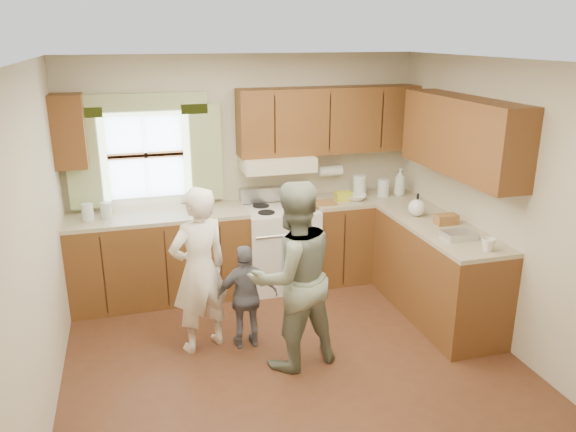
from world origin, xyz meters
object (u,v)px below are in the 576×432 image
object	(u,v)px
woman_right	(293,276)
woman_left	(199,270)
child	(247,297)
stove	(280,245)

from	to	relation	value
woman_right	woman_left	bearing A→B (deg)	-45.77
child	woman_right	bearing A→B (deg)	130.21
woman_left	child	world-z (taller)	woman_left
stove	woman_left	world-z (taller)	woman_left
woman_left	child	distance (m)	0.48
stove	child	distance (m)	1.33
stove	woman_left	size ratio (longest dim) A/B	0.72
woman_right	child	size ratio (longest dim) A/B	1.67
stove	woman_right	distance (m)	1.61
woman_right	child	bearing A→B (deg)	-62.89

